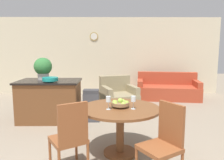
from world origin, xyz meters
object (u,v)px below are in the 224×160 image
(potted_plant, at_px, (43,68))
(fruit_bowl, at_px, (120,103))
(dining_table, at_px, (120,118))
(kitchen_island, at_px, (50,100))
(wine_glass_right, at_px, (133,99))
(teal_bowl, at_px, (50,79))
(dining_chair_near_right, at_px, (164,140))
(dining_chair_near_left, at_px, (70,135))
(armchair, at_px, (118,97))
(couch, at_px, (168,90))
(trash_bin, at_px, (91,105))
(wine_glass_left, at_px, (108,100))

(potted_plant, bearing_deg, fruit_bowl, -46.51)
(dining_table, distance_m, kitchen_island, 2.22)
(dining_table, height_order, wine_glass_right, wine_glass_right)
(teal_bowl, bearing_deg, dining_chair_near_right, -46.92)
(dining_chair_near_left, bearing_deg, potted_plant, 82.15)
(dining_table, xyz_separation_m, potted_plant, (-1.67, 1.76, 0.61))
(dining_table, height_order, armchair, armchair)
(dining_chair_near_right, distance_m, couch, 4.62)
(kitchen_island, distance_m, trash_bin, 0.94)
(dining_table, bearing_deg, wine_glass_left, -146.96)
(wine_glass_right, height_order, trash_bin, wine_glass_right)
(dining_table, distance_m, dining_chair_near_right, 0.84)
(dining_chair_near_left, relative_size, teal_bowl, 2.91)
(kitchen_island, bearing_deg, armchair, 34.19)
(dining_chair_near_right, bearing_deg, couch, -47.06)
(dining_table, bearing_deg, fruit_bowl, -21.22)
(wine_glass_left, relative_size, wine_glass_right, 1.00)
(dining_table, xyz_separation_m, armchair, (0.08, 2.70, -0.28))
(dining_chair_near_right, distance_m, kitchen_island, 3.05)
(kitchen_island, relative_size, potted_plant, 2.71)
(dining_chair_near_right, height_order, wine_glass_left, dining_chair_near_right)
(dining_chair_near_right, relative_size, wine_glass_left, 4.91)
(wine_glass_left, xyz_separation_m, potted_plant, (-1.50, 1.88, 0.30))
(fruit_bowl, height_order, couch, fruit_bowl)
(dining_chair_near_right, distance_m, trash_bin, 2.47)
(wine_glass_left, bearing_deg, dining_chair_near_right, -38.88)
(dining_chair_near_left, bearing_deg, dining_chair_near_right, -39.50)
(teal_bowl, relative_size, potted_plant, 0.66)
(wine_glass_right, xyz_separation_m, kitchen_island, (-1.69, 1.72, -0.42))
(teal_bowl, height_order, trash_bin, teal_bowl)
(dining_table, xyz_separation_m, dining_chair_near_right, (0.51, -0.66, -0.06))
(kitchen_island, bearing_deg, teal_bowl, -68.59)
(fruit_bowl, height_order, potted_plant, potted_plant)
(wine_glass_left, distance_m, kitchen_island, 2.23)
(couch, bearing_deg, wine_glass_right, -103.57)
(dining_chair_near_right, height_order, fruit_bowl, dining_chair_near_right)
(dining_chair_near_left, distance_m, armchair, 3.29)
(potted_plant, xyz_separation_m, armchair, (1.75, 0.93, -0.89))
(wine_glass_right, bearing_deg, dining_table, 152.08)
(wine_glass_right, bearing_deg, trash_bin, 114.58)
(kitchen_island, relative_size, armchair, 1.17)
(dining_table, bearing_deg, teal_bowl, 135.51)
(potted_plant, relative_size, couch, 0.24)
(wine_glass_right, relative_size, couch, 0.09)
(wine_glass_right, xyz_separation_m, couch, (1.54, 3.89, -0.59))
(fruit_bowl, distance_m, potted_plant, 2.46)
(wine_glass_left, height_order, trash_bin, wine_glass_left)
(dining_chair_near_right, xyz_separation_m, teal_bowl, (-1.92, 2.06, 0.46))
(dining_table, xyz_separation_m, kitchen_island, (-1.51, 1.62, -0.11))
(wine_glass_left, bearing_deg, dining_chair_near_left, -141.27)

